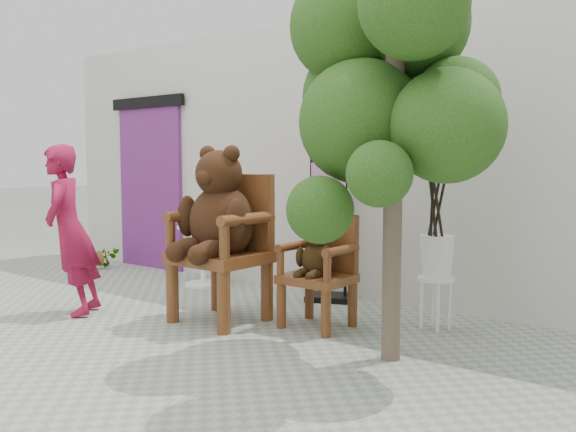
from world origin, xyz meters
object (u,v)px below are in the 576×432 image
object	(u,v)px
person	(70,230)
cafe_table	(203,248)
chair_small	(320,262)
tree	(384,81)
chair_big	(221,222)
display_stand	(328,245)
stool_bucket	(437,255)

from	to	relation	value
person	cafe_table	distance (m)	1.76
chair_small	tree	size ratio (longest dim) A/B	0.34
chair_big	tree	xyz separation A→B (m)	(1.64, -0.01, 1.12)
person	tree	size ratio (longest dim) A/B	0.56
chair_small	cafe_table	world-z (taller)	chair_small
chair_small	display_stand	xyz separation A→B (m)	(-0.50, 0.89, 0.01)
chair_big	display_stand	distance (m)	1.35
cafe_table	stool_bucket	xyz separation A→B (m)	(2.95, -0.11, 0.20)
chair_small	cafe_table	bearing A→B (deg)	162.93
cafe_table	tree	world-z (taller)	tree
display_stand	stool_bucket	size ratio (longest dim) A/B	1.04
person	tree	bearing A→B (deg)	64.64
cafe_table	stool_bucket	bearing A→B (deg)	-2.10
cafe_table	tree	distance (m)	3.48
chair_small	cafe_table	distance (m)	2.20
person	stool_bucket	xyz separation A→B (m)	(2.97, 1.62, -0.16)
chair_big	display_stand	bearing A→B (deg)	76.04
display_stand	stool_bucket	world-z (taller)	display_stand
chair_big	chair_small	world-z (taller)	chair_big
person	stool_bucket	size ratio (longest dim) A/B	1.10
chair_small	display_stand	distance (m)	1.02
cafe_table	tree	size ratio (longest dim) A/B	0.24
chair_small	tree	distance (m)	1.72
display_stand	chair_small	bearing A→B (deg)	-84.74
chair_big	cafe_table	bearing A→B (deg)	141.01
stool_bucket	cafe_table	bearing A→B (deg)	177.90
person	tree	xyz separation A→B (m)	(2.94, 0.68, 1.22)
person	display_stand	world-z (taller)	person
display_stand	tree	size ratio (longest dim) A/B	0.52
display_stand	tree	bearing A→B (deg)	-68.46
chair_small	display_stand	size ratio (longest dim) A/B	0.65
chair_big	person	distance (m)	1.48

